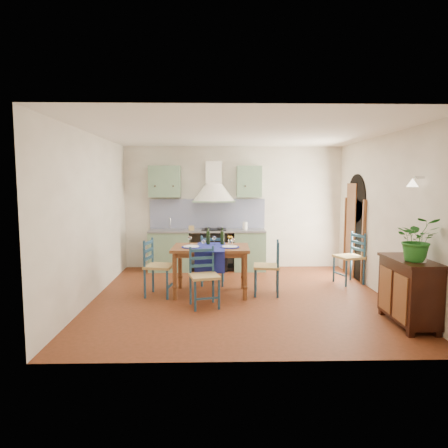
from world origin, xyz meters
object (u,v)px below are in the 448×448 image
(sideboard, at_px, (409,289))
(potted_plant, at_px, (418,239))
(dining_table, at_px, (211,252))
(chair_near, at_px, (204,276))

(sideboard, height_order, potted_plant, potted_plant)
(dining_table, xyz_separation_m, chair_near, (-0.11, -0.70, -0.27))
(potted_plant, bearing_deg, dining_table, 147.10)
(dining_table, distance_m, sideboard, 3.20)
(sideboard, bearing_deg, dining_table, 149.75)
(chair_near, bearing_deg, sideboard, -17.53)
(dining_table, height_order, sideboard, dining_table)
(potted_plant, bearing_deg, sideboard, 89.56)
(sideboard, bearing_deg, chair_near, 162.47)
(dining_table, relative_size, potted_plant, 2.30)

